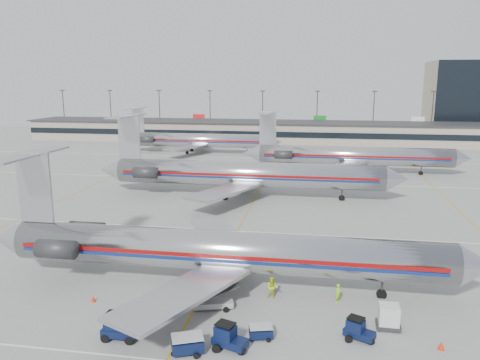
% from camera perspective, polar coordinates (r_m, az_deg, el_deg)
% --- Properties ---
extents(ground, '(260.00, 260.00, 0.00)m').
position_cam_1_polar(ground, '(49.39, -2.35, -9.81)').
color(ground, gray).
rests_on(ground, ground).
extents(apron_markings, '(160.00, 0.15, 0.02)m').
position_cam_1_polar(apron_markings, '(58.62, -0.35, -6.23)').
color(apron_markings, silver).
rests_on(apron_markings, ground).
extents(terminal, '(162.00, 17.00, 6.25)m').
position_cam_1_polar(terminal, '(143.96, 5.66, 5.87)').
color(terminal, gray).
rests_on(terminal, ground).
extents(light_mast_row, '(163.60, 0.40, 15.28)m').
position_cam_1_polar(light_mast_row, '(157.45, 6.05, 8.36)').
color(light_mast_row, '#38383D').
rests_on(light_mast_row, ground).
extents(distant_building, '(30.00, 20.00, 25.00)m').
position_cam_1_polar(distant_building, '(180.75, 26.69, 8.87)').
color(distant_building, tan).
rests_on(distant_building, ground).
extents(jet_foreground, '(45.84, 26.99, 12.00)m').
position_cam_1_polar(jet_foreground, '(42.47, -3.11, -8.50)').
color(jet_foreground, '#BDBDC2').
rests_on(jet_foreground, ground).
extents(jet_second_row, '(49.91, 29.39, 13.06)m').
position_cam_1_polar(jet_second_row, '(74.97, 0.14, 0.80)').
color(jet_second_row, '#BDBDC2').
rests_on(jet_second_row, ground).
extents(jet_third_row, '(45.11, 27.75, 12.33)m').
position_cam_1_polar(jet_third_row, '(97.29, 13.18, 2.94)').
color(jet_third_row, '#BDBDC2').
rests_on(jet_third_row, ground).
extents(jet_back_row, '(42.62, 26.22, 11.65)m').
position_cam_1_polar(jet_back_row, '(121.84, -5.33, 4.88)').
color(jet_back_row, '#BDBDC2').
rests_on(jet_back_row, ground).
extents(tug_left, '(2.50, 1.34, 2.04)m').
position_cam_1_polar(tug_left, '(36.39, -14.67, -17.00)').
color(tug_left, black).
rests_on(tug_left, ground).
extents(tug_center, '(2.66, 1.93, 1.95)m').
position_cam_1_polar(tug_center, '(34.23, -1.48, -18.65)').
color(tug_center, black).
rests_on(tug_center, ground).
extents(tug_right, '(2.39, 1.91, 1.74)m').
position_cam_1_polar(tug_right, '(36.30, 14.15, -17.30)').
color(tug_right, black).
rests_on(tug_right, ground).
extents(cart_inner, '(2.53, 2.16, 1.22)m').
position_cam_1_polar(cart_inner, '(34.18, -6.43, -19.25)').
color(cart_inner, black).
rests_on(cart_inner, ground).
extents(cart_outer, '(1.89, 1.52, 0.94)m').
position_cam_1_polar(cart_outer, '(35.70, 2.55, -17.99)').
color(cart_outer, black).
rests_on(cart_outer, ground).
extents(uld_container, '(1.80, 1.52, 1.86)m').
position_cam_1_polar(uld_container, '(38.33, 17.67, -15.60)').
color(uld_container, '#2D2D30').
rests_on(uld_container, ground).
extents(belt_loader, '(4.03, 2.08, 2.06)m').
position_cam_1_polar(belt_loader, '(39.69, -3.22, -14.65)').
color(belt_loader, '#9A9A9A').
rests_on(belt_loader, ground).
extents(ramp_worker_near, '(0.68, 0.71, 1.64)m').
position_cam_1_polar(ramp_worker_near, '(41.33, 11.90, -13.36)').
color(ramp_worker_near, '#8FE415').
rests_on(ramp_worker_near, ground).
extents(ramp_worker_far, '(0.95, 0.74, 1.95)m').
position_cam_1_polar(ramp_worker_far, '(41.18, 3.96, -12.97)').
color(ramp_worker_far, '#BFDA14').
rests_on(ramp_worker_far, ground).
extents(cone_right, '(0.56, 0.56, 0.63)m').
position_cam_1_polar(cone_right, '(37.21, 23.33, -18.03)').
color(cone_right, red).
rests_on(cone_right, ground).
extents(cone_left, '(0.54, 0.54, 0.56)m').
position_cam_1_polar(cone_left, '(42.67, -17.47, -13.63)').
color(cone_left, red).
rests_on(cone_left, ground).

